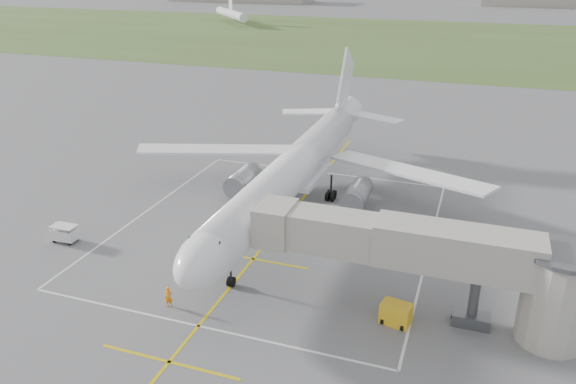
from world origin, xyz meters
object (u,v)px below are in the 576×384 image
(jet_bridge, at_px, (444,260))
(airliner, at_px, (294,169))
(gpu_unit, at_px, (396,314))
(baggage_cart, at_px, (65,233))
(ramp_worker_nose, at_px, (169,297))
(ramp_worker_wing, at_px, (270,186))

(jet_bridge, bearing_deg, airliner, 137.81)
(gpu_unit, bearing_deg, baggage_cart, -173.54)
(ramp_worker_nose, bearing_deg, gpu_unit, 0.80)
(ramp_worker_wing, bearing_deg, baggage_cart, 108.52)
(ramp_worker_nose, bearing_deg, ramp_worker_wing, 80.07)
(airliner, xyz_separation_m, baggage_cart, (-17.34, -13.41, -3.58))
(baggage_cart, distance_m, ramp_worker_nose, 15.36)
(jet_bridge, bearing_deg, ramp_worker_nose, -164.97)
(gpu_unit, distance_m, ramp_worker_nose, 16.51)
(gpu_unit, height_order, baggage_cart, baggage_cart)
(ramp_worker_wing, bearing_deg, gpu_unit, -170.41)
(baggage_cart, bearing_deg, jet_bridge, -3.14)
(airliner, distance_m, baggage_cart, 22.21)
(gpu_unit, relative_size, ramp_worker_wing, 1.19)
(baggage_cart, xyz_separation_m, ramp_worker_wing, (13.57, 16.47, 0.15))
(airliner, xyz_separation_m, jet_bridge, (15.72, -14.25, 0.35))
(jet_bridge, relative_size, ramp_worker_nose, 14.26)
(jet_bridge, height_order, gpu_unit, jet_bridge)
(baggage_cart, distance_m, ramp_worker_wing, 21.34)
(baggage_cart, height_order, ramp_worker_wing, ramp_worker_wing)
(baggage_cart, bearing_deg, airliner, 36.04)
(ramp_worker_nose, height_order, ramp_worker_wing, ramp_worker_wing)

